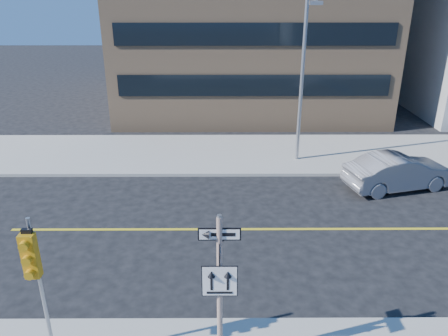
{
  "coord_description": "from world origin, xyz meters",
  "views": [
    {
      "loc": [
        0.06,
        -10.49,
        8.62
      ],
      "look_at": [
        0.13,
        4.0,
        2.55
      ],
      "focal_mm": 35.0,
      "sensor_mm": 36.0,
      "label": 1
    }
  ],
  "objects_px": {
    "sign_pole": "(220,285)",
    "streetlight_a": "(303,72)",
    "parked_car_b": "(399,172)",
    "traffic_signal": "(34,267)"
  },
  "relations": [
    {
      "from": "sign_pole",
      "to": "traffic_signal",
      "type": "height_order",
      "value": "sign_pole"
    },
    {
      "from": "traffic_signal",
      "to": "parked_car_b",
      "type": "relative_size",
      "value": 0.81
    },
    {
      "from": "sign_pole",
      "to": "streetlight_a",
      "type": "bearing_deg",
      "value": 73.23
    },
    {
      "from": "traffic_signal",
      "to": "streetlight_a",
      "type": "height_order",
      "value": "streetlight_a"
    },
    {
      "from": "sign_pole",
      "to": "traffic_signal",
      "type": "distance_m",
      "value": 4.05
    },
    {
      "from": "traffic_signal",
      "to": "parked_car_b",
      "type": "xyz_separation_m",
      "value": [
        12.09,
        10.32,
        -2.22
      ]
    },
    {
      "from": "parked_car_b",
      "to": "traffic_signal",
      "type": "bearing_deg",
      "value": 116.01
    },
    {
      "from": "parked_car_b",
      "to": "streetlight_a",
      "type": "xyz_separation_m",
      "value": [
        -4.09,
        3.1,
        3.94
      ]
    },
    {
      "from": "parked_car_b",
      "to": "streetlight_a",
      "type": "height_order",
      "value": "streetlight_a"
    },
    {
      "from": "parked_car_b",
      "to": "sign_pole",
      "type": "bearing_deg",
      "value": 127.04
    }
  ]
}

